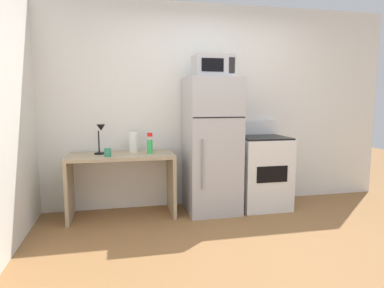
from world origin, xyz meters
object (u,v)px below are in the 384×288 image
Objects in this scene: desk at (122,173)px; spray_bottle at (150,145)px; paper_towel_roll at (133,142)px; refrigerator at (212,146)px; oven_range at (262,171)px; microwave at (213,66)px; coffee_mug at (108,152)px; desk_lamp at (100,134)px.

spray_bottle is (0.34, -0.02, 0.32)m from desk.
refrigerator is (0.94, -0.18, -0.04)m from paper_towel_roll.
microwave is at bearing -176.77° from oven_range.
paper_towel_roll is 0.15× the size of refrigerator.
coffee_mug is 0.06× the size of refrigerator.
desk is 0.40m from paper_towel_roll.
refrigerator is 3.59× the size of microwave.
desk_lamp is 1.55m from microwave.
desk_lamp is (-0.23, 0.04, 0.46)m from desk.
microwave is at bearing -11.88° from paper_towel_roll.
coffee_mug is at bearing -175.62° from refrigerator.
microwave reaches higher than oven_range.
paper_towel_roll reaches higher than coffee_mug.
refrigerator is (1.32, -0.08, -0.16)m from desk_lamp.
microwave is at bearing 3.40° from coffee_mug.
microwave is (0.76, -0.04, 0.93)m from spray_bottle.
microwave is (1.24, 0.07, 0.98)m from coffee_mug.
microwave is at bearing -3.36° from spray_bottle.
desk_lamp is 2.07m from oven_range.
desk is 5.15× the size of paper_towel_roll.
oven_range is at bearing -0.25° from spray_bottle.
coffee_mug is 1.95m from oven_range.
oven_range reaches higher than coffee_mug.
coffee_mug is 0.40× the size of paper_towel_roll.
microwave reaches higher than desk.
desk is at bearing 177.84° from refrigerator.
oven_range is (0.68, 0.02, -0.36)m from refrigerator.
oven_range is at bearing 1.44° from refrigerator.
desk_lamp is 1.34m from refrigerator.
desk is 1.12× the size of oven_range.
coffee_mug is at bearing -137.80° from paper_towel_roll.
microwave is 1.48m from oven_range.
desk is 3.50× the size of desk_lamp.
desk_lamp is at bearing 169.46° from desk.
desk is at bearing -10.54° from desk_lamp.
paper_towel_roll is at bearing 174.36° from oven_range.
refrigerator reaches higher than coffee_mug.
spray_bottle is at bearing 176.64° from microwave.
refrigerator is 0.96m from microwave.
microwave is at bearing -3.26° from desk.
coffee_mug is (-0.15, -0.14, 0.27)m from desk.
spray_bottle is 1.04× the size of paper_towel_roll.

